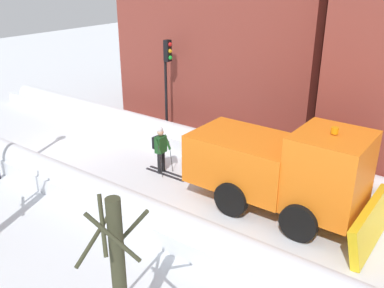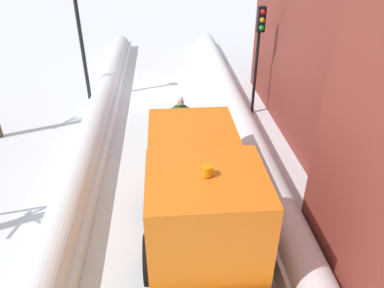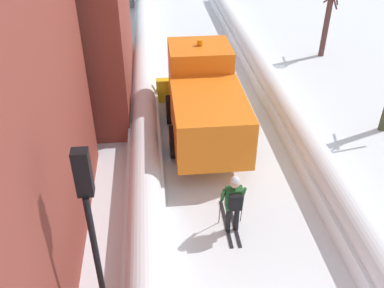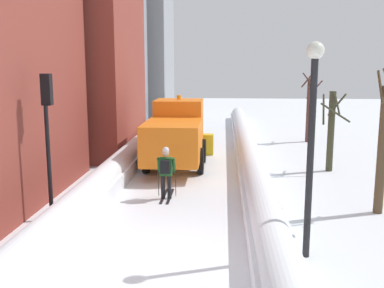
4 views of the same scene
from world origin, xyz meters
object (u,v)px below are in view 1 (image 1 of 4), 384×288
traffic_light_pole (167,70)px  bare_tree_mid (118,273)px  skier (161,148)px  plow_truck (283,168)px

traffic_light_pole → bare_tree_mid: (9.62, 6.72, -1.19)m
skier → traffic_light_pole: 4.32m
plow_truck → skier: 4.80m
traffic_light_pole → bare_tree_mid: 11.80m
skier → traffic_light_pole: bearing=-144.8°
plow_truck → bare_tree_mid: (6.66, -0.26, 0.35)m
plow_truck → traffic_light_pole: size_ratio=1.39×
plow_truck → bare_tree_mid: bare_tree_mid is taller
plow_truck → bare_tree_mid: size_ratio=1.75×
plow_truck → skier: bearing=-88.1°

